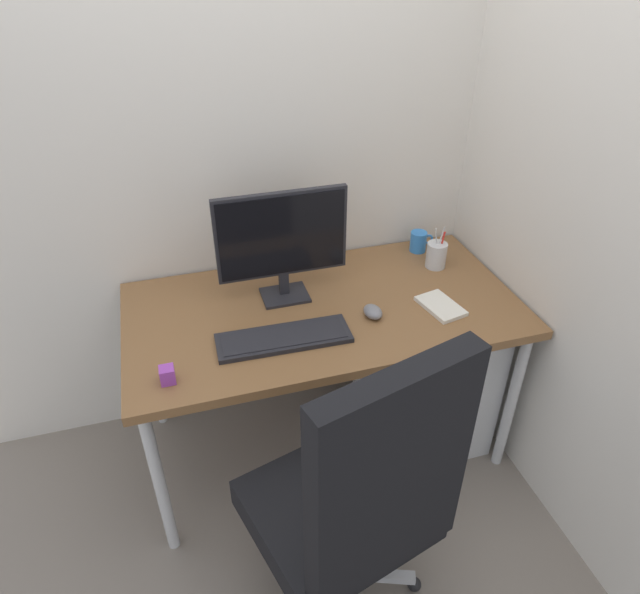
% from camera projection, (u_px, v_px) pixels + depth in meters
% --- Properties ---
extents(ground_plane, '(8.00, 8.00, 0.00)m').
position_uv_depth(ground_plane, '(323.00, 439.00, 2.57)').
color(ground_plane, slate).
extents(wall_back, '(2.85, 0.04, 2.80)m').
position_uv_depth(wall_back, '(292.00, 102.00, 2.12)').
color(wall_back, silver).
rests_on(wall_back, ground_plane).
extents(wall_side_right, '(0.04, 2.13, 2.80)m').
position_uv_depth(wall_side_right, '(572.00, 133.00, 1.82)').
color(wall_side_right, silver).
rests_on(wall_side_right, ground_plane).
extents(desk, '(1.49, 0.78, 0.74)m').
position_uv_depth(desk, '(324.00, 319.00, 2.19)').
color(desk, brown).
rests_on(desk, ground_plane).
extents(office_chair, '(0.62, 0.62, 1.17)m').
position_uv_depth(office_chair, '(357.00, 502.00, 1.62)').
color(office_chair, black).
rests_on(office_chair, ground_plane).
extents(filing_cabinet, '(0.47, 0.49, 0.61)m').
position_uv_depth(filing_cabinet, '(424.00, 377.00, 2.47)').
color(filing_cabinet, silver).
rests_on(filing_cabinet, ground_plane).
extents(monitor, '(0.50, 0.14, 0.43)m').
position_uv_depth(monitor, '(282.00, 239.00, 2.08)').
color(monitor, black).
rests_on(monitor, desk).
extents(keyboard, '(0.48, 0.17, 0.02)m').
position_uv_depth(keyboard, '(284.00, 338.00, 1.98)').
color(keyboard, black).
rests_on(keyboard, desk).
extents(mouse, '(0.08, 0.10, 0.04)m').
position_uv_depth(mouse, '(373.00, 312.00, 2.09)').
color(mouse, slate).
rests_on(mouse, desk).
extents(pen_holder, '(0.08, 0.08, 0.19)m').
position_uv_depth(pen_holder, '(436.00, 255.00, 2.37)').
color(pen_holder, silver).
rests_on(pen_holder, desk).
extents(notebook, '(0.15, 0.20, 0.02)m').
position_uv_depth(notebook, '(441.00, 306.00, 2.14)').
color(notebook, silver).
rests_on(notebook, desk).
extents(coffee_mug, '(0.11, 0.07, 0.09)m').
position_uv_depth(coffee_mug, '(419.00, 241.00, 2.49)').
color(coffee_mug, '#337FD8').
rests_on(coffee_mug, desk).
extents(desk_clamp_accessory, '(0.05, 0.05, 0.06)m').
position_uv_depth(desk_clamp_accessory, '(167.00, 375.00, 1.79)').
color(desk_clamp_accessory, purple).
rests_on(desk_clamp_accessory, desk).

